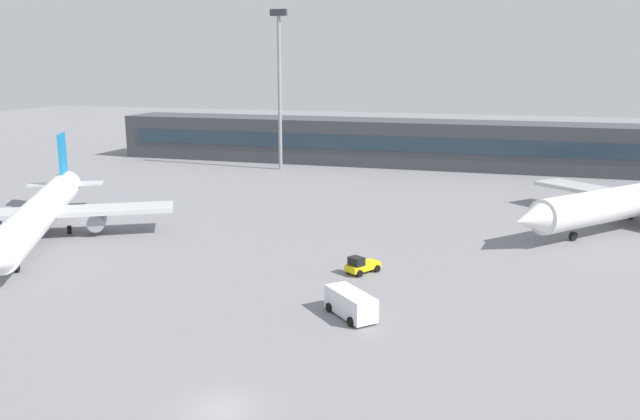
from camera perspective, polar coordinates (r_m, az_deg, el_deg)
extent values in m
plane|color=gray|center=(75.52, 4.25, -2.50)|extent=(400.00, 400.00, 0.00)
cube|color=#3F4247|center=(130.08, 9.76, 5.83)|extent=(131.07, 12.00, 9.00)
cube|color=#263847|center=(124.07, 9.42, 5.72)|extent=(124.52, 0.16, 2.80)
cylinder|color=white|center=(80.87, -23.60, -0.13)|extent=(20.45, 33.24, 3.78)
cone|color=white|center=(99.59, -21.45, 2.32)|extent=(4.13, 4.58, 2.65)
cube|color=#197FBF|center=(95.99, -21.95, 4.71)|extent=(2.41, 4.01, 5.47)
cube|color=silver|center=(96.93, -21.71, 2.15)|extent=(10.06, 7.20, 0.24)
cube|color=silver|center=(81.88, -23.45, -0.19)|extent=(28.48, 18.47, 0.50)
cylinder|color=gray|center=(81.17, -19.24, -0.96)|extent=(3.27, 3.75, 1.99)
cylinder|color=black|center=(69.70, -25.38, -4.63)|extent=(0.83, 1.06, 0.99)
cylinder|color=black|center=(83.93, -24.89, -1.77)|extent=(0.83, 1.06, 0.99)
cylinder|color=black|center=(82.89, -21.42, -1.63)|extent=(0.83, 1.06, 0.99)
cone|color=white|center=(73.18, 18.26, -0.80)|extent=(5.80, 5.85, 3.82)
cylinder|color=gray|center=(94.51, 23.84, 0.59)|extent=(3.83, 3.94, 2.12)
cylinder|color=black|center=(79.67, 21.61, -2.18)|extent=(1.02, 1.07, 1.06)
cylinder|color=black|center=(93.71, 25.94, -0.43)|extent=(1.02, 1.07, 1.06)
cube|color=yellow|center=(62.98, 3.84, -5.02)|extent=(3.21, 3.84, 0.60)
cube|color=black|center=(62.18, 3.26, -4.62)|extent=(1.77, 1.68, 0.90)
cylinder|color=black|center=(62.81, 2.55, -5.34)|extent=(0.59, 0.72, 0.70)
cylinder|color=black|center=(61.74, 3.55, -5.67)|extent=(0.59, 0.72, 0.70)
cylinder|color=black|center=(64.40, 4.12, -4.90)|extent=(0.59, 0.72, 0.70)
cylinder|color=black|center=(63.36, 5.11, -5.21)|extent=(0.59, 0.72, 0.70)
cube|color=white|center=(52.18, 2.75, -8.29)|extent=(5.10, 5.09, 1.90)
cube|color=#1E2633|center=(53.61, 1.64, -7.12)|extent=(1.45, 1.46, 0.70)
cylinder|color=black|center=(54.30, 2.73, -8.28)|extent=(0.74, 0.73, 0.76)
cylinder|color=black|center=(53.34, 0.84, -8.66)|extent=(0.74, 0.73, 0.76)
cylinder|color=black|center=(51.63, 4.71, -9.45)|extent=(0.74, 0.73, 0.76)
cylinder|color=black|center=(50.62, 2.75, -9.89)|extent=(0.74, 0.73, 0.76)
cylinder|color=gray|center=(123.74, -3.61, 10.22)|extent=(0.70, 0.70, 28.72)
cube|color=#333338|center=(123.97, -3.72, 17.15)|extent=(3.20, 0.80, 1.20)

